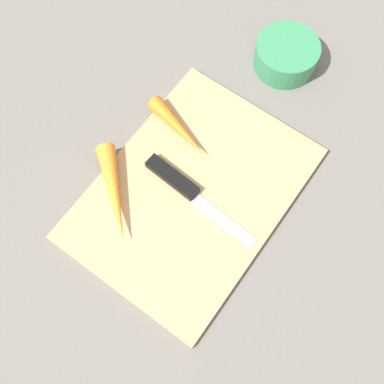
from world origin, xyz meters
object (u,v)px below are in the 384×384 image
at_px(carrot_short, 179,128).
at_px(small_bowl, 286,55).
at_px(knife, 178,184).
at_px(carrot_long, 114,193).
at_px(cutting_board, 192,193).

xyz_separation_m(carrot_short, small_bowl, (0.21, -0.06, -0.00)).
height_order(knife, small_bowl, small_bowl).
bearing_deg(knife, carrot_short, 129.23).
distance_m(carrot_long, carrot_short, 0.14).
xyz_separation_m(knife, carrot_short, (0.07, 0.05, 0.01)).
distance_m(carrot_short, small_bowl, 0.22).
xyz_separation_m(knife, carrot_long, (-0.07, 0.06, 0.01)).
height_order(knife, carrot_long, carrot_long).
xyz_separation_m(carrot_long, carrot_short, (0.14, -0.01, -0.00)).
distance_m(cutting_board, carrot_long, 0.12).
bearing_deg(small_bowl, cutting_board, -177.36).
bearing_deg(small_bowl, carrot_long, 168.18).
distance_m(carrot_long, small_bowl, 0.36).
xyz_separation_m(cutting_board, knife, (-0.00, 0.02, 0.01)).
bearing_deg(knife, small_bowl, 91.70).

